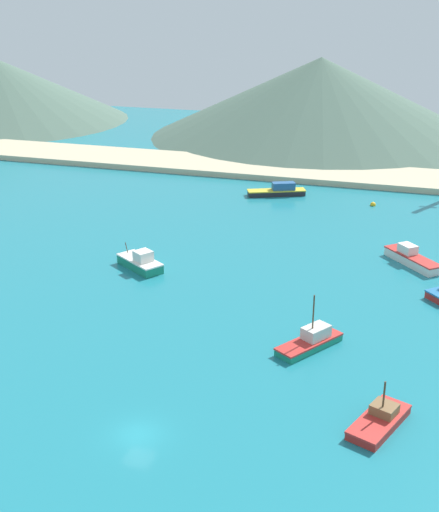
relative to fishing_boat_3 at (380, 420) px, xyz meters
name	(u,v)px	position (x,y,z in m)	size (l,w,h in m)	color
ground	(234,299)	(-20.06, 22.34, -0.87)	(260.00, 280.00, 0.50)	teal
fishing_boat_3	(380,420)	(0.00, 0.00, 0.00)	(5.39, 7.95, 4.38)	red
fishing_boat_6	(311,341)	(-8.38, 12.34, 0.19)	(6.67, 8.42, 6.22)	#198466
fishing_boat_7	(278,191)	(-24.98, 69.70, 0.28)	(11.21, 6.93, 2.51)	#232328
fishing_boat_8	(141,262)	(-35.28, 27.53, 0.35)	(8.11, 6.75, 2.87)	#198466
fishing_boat_9	(412,258)	(1.04, 40.77, 0.26)	(8.46, 9.01, 2.62)	silver
buoy_1	(373,205)	(-6.86, 68.24, -0.44)	(1.00, 1.00, 1.00)	gold
beach_strip	(319,173)	(-20.06, 87.43, -0.02)	(247.00, 16.53, 1.20)	#C6B793
hill_central	(320,97)	(-27.53, 129.89, 9.87)	(91.26, 91.26, 20.98)	#4C6656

